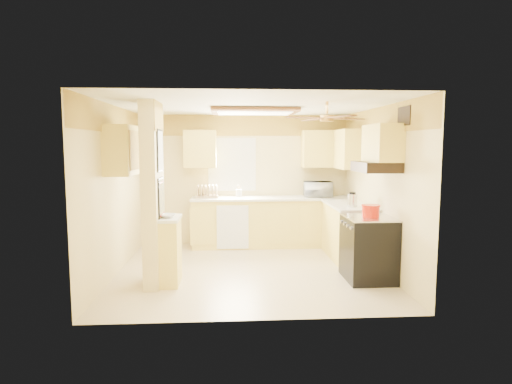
{
  "coord_description": "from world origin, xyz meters",
  "views": [
    {
      "loc": [
        -0.31,
        -6.41,
        1.92
      ],
      "look_at": [
        0.12,
        0.35,
        1.18
      ],
      "focal_mm": 30.0,
      "sensor_mm": 36.0,
      "label": 1
    }
  ],
  "objects": [
    {
      "name": "stove",
      "position": [
        1.67,
        -0.55,
        0.46
      ],
      "size": [
        0.68,
        0.77,
        0.92
      ],
      "color": "black",
      "rests_on": "floor"
    },
    {
      "name": "dishwasher_panel",
      "position": [
        -0.25,
        1.29,
        0.43
      ],
      "size": [
        0.58,
        0.02,
        0.8
      ],
      "primitive_type": "cube",
      "color": "white",
      "rests_on": "lower_cabinets_back"
    },
    {
      "name": "lower_cabinets_back",
      "position": [
        0.5,
        1.6,
        0.45
      ],
      "size": [
        3.0,
        0.6,
        0.9
      ],
      "primitive_type": "cube",
      "color": "#F4E064",
      "rests_on": "floor"
    },
    {
      "name": "wall_back",
      "position": [
        0.0,
        1.9,
        1.25
      ],
      "size": [
        4.0,
        0.0,
        4.0
      ],
      "primitive_type": "plane",
      "rotation": [
        1.57,
        0.0,
        0.0
      ],
      "color": "beige",
      "rests_on": "floor"
    },
    {
      "name": "upper_cab_back_left",
      "position": [
        -0.85,
        1.72,
        1.85
      ],
      "size": [
        0.6,
        0.35,
        0.7
      ],
      "primitive_type": "cube",
      "color": "#F4E064",
      "rests_on": "wall_back"
    },
    {
      "name": "ledge_top",
      "position": [
        -1.13,
        -0.55,
        0.92
      ],
      "size": [
        0.28,
        0.58,
        0.04
      ],
      "primitive_type": "cube",
      "color": "silver",
      "rests_on": "partition_ledge"
    },
    {
      "name": "window",
      "position": [
        -0.25,
        1.89,
        1.55
      ],
      "size": [
        0.92,
        0.02,
        1.02
      ],
      "color": "white",
      "rests_on": "wall_back"
    },
    {
      "name": "poster_nashville",
      "position": [
        -1.24,
        -0.55,
        1.2
      ],
      "size": [
        0.02,
        0.42,
        0.57
      ],
      "color": "black",
      "rests_on": "partition_column"
    },
    {
      "name": "upper_cab_over_stove",
      "position": [
        1.82,
        -0.55,
        1.95
      ],
      "size": [
        0.35,
        0.76,
        0.52
      ],
      "primitive_type": "cube",
      "color": "#F4E064",
      "rests_on": "wall_right"
    },
    {
      "name": "wall_left",
      "position": [
        -2.0,
        0.0,
        1.25
      ],
      "size": [
        0.0,
        3.8,
        3.8
      ],
      "primitive_type": "plane",
      "rotation": [
        1.57,
        0.0,
        1.57
      ],
      "color": "beige",
      "rests_on": "floor"
    },
    {
      "name": "range_hood",
      "position": [
        1.74,
        -0.55,
        1.62
      ],
      "size": [
        0.5,
        0.76,
        0.14
      ],
      "primitive_type": "cube",
      "color": "black",
      "rests_on": "upper_cab_over_stove"
    },
    {
      "name": "floor",
      "position": [
        0.0,
        0.0,
        0.0
      ],
      "size": [
        4.0,
        4.0,
        0.0
      ],
      "primitive_type": "plane",
      "color": "beige",
      "rests_on": "ground"
    },
    {
      "name": "kettle",
      "position": [
        1.66,
        0.25,
        1.05
      ],
      "size": [
        0.15,
        0.15,
        0.24
      ],
      "color": "silver",
      "rests_on": "countertop_right"
    },
    {
      "name": "upper_cab_left_wall",
      "position": [
        -1.82,
        -0.25,
        1.85
      ],
      "size": [
        0.35,
        0.75,
        0.7
      ],
      "primitive_type": "cube",
      "color": "#F4E064",
      "rests_on": "wall_left"
    },
    {
      "name": "countertop_back",
      "position": [
        0.5,
        1.59,
        0.92
      ],
      "size": [
        3.04,
        0.64,
        0.04
      ],
      "primitive_type": "cube",
      "color": "silver",
      "rests_on": "lower_cabinets_back"
    },
    {
      "name": "microwave",
      "position": [
        1.39,
        1.62,
        1.08
      ],
      "size": [
        0.54,
        0.39,
        0.29
      ],
      "primitive_type": "imported",
      "rotation": [
        0.0,
        0.0,
        3.08
      ],
      "color": "white",
      "rests_on": "countertop_back"
    },
    {
      "name": "ceiling_light_panel",
      "position": [
        0.1,
        0.5,
        2.46
      ],
      "size": [
        1.35,
        0.95,
        0.06
      ],
      "color": "brown",
      "rests_on": "ceiling"
    },
    {
      "name": "countertop_right",
      "position": [
        1.69,
        0.6,
        0.92
      ],
      "size": [
        0.64,
        1.44,
        0.04
      ],
      "primitive_type": "cube",
      "color": "silver",
      "rests_on": "lower_cabinets_right"
    },
    {
      "name": "upper_cab_right",
      "position": [
        1.82,
        1.25,
        1.85
      ],
      "size": [
        0.35,
        1.0,
        0.7
      ],
      "primitive_type": "cube",
      "color": "#F4E064",
      "rests_on": "wall_right"
    },
    {
      "name": "dish_rack",
      "position": [
        -0.73,
        1.64,
        1.02
      ],
      "size": [
        0.42,
        0.33,
        0.23
      ],
      "color": "tan",
      "rests_on": "countertop_back"
    },
    {
      "name": "wall_front",
      "position": [
        0.0,
        -1.9,
        1.25
      ],
      "size": [
        4.0,
        0.0,
        4.0
      ],
      "primitive_type": "plane",
      "rotation": [
        -1.57,
        0.0,
        0.0
      ],
      "color": "beige",
      "rests_on": "floor"
    },
    {
      "name": "lower_cabinets_right",
      "position": [
        1.7,
        0.6,
        0.45
      ],
      "size": [
        0.6,
        1.4,
        0.9
      ],
      "primitive_type": "cube",
      "color": "#F4E064",
      "rests_on": "floor"
    },
    {
      "name": "vent_grate",
      "position": [
        1.98,
        -0.9,
        2.3
      ],
      "size": [
        0.02,
        0.4,
        0.25
      ],
      "primitive_type": "cube",
      "color": "black",
      "rests_on": "wall_right"
    },
    {
      "name": "ceiling_fan",
      "position": [
        1.0,
        -0.7,
        2.29
      ],
      "size": [
        1.15,
        1.15,
        0.26
      ],
      "color": "gold",
      "rests_on": "ceiling"
    },
    {
      "name": "bowl",
      "position": [
        -1.15,
        -0.61,
        0.97
      ],
      "size": [
        0.26,
        0.26,
        0.05
      ],
      "primitive_type": "imported",
      "rotation": [
        0.0,
        0.0,
        -0.3
      ],
      "color": "white",
      "rests_on": "ledge_top"
    },
    {
      "name": "utensil_crock",
      "position": [
        -0.12,
        1.72,
        1.01
      ],
      "size": [
        0.11,
        0.11,
        0.22
      ],
      "color": "white",
      "rests_on": "countertop_back"
    },
    {
      "name": "partition_column",
      "position": [
        -1.35,
        -0.55,
        1.25
      ],
      "size": [
        0.2,
        0.7,
        2.5
      ],
      "primitive_type": "cube",
      "color": "beige",
      "rests_on": "floor"
    },
    {
      "name": "upper_cab_back_right",
      "position": [
        1.55,
        1.72,
        1.85
      ],
      "size": [
        0.9,
        0.35,
        0.7
      ],
      "primitive_type": "cube",
      "color": "#F4E064",
      "rests_on": "wall_back"
    },
    {
      "name": "partition_ledge",
      "position": [
        -1.13,
        -0.55,
        0.45
      ],
      "size": [
        0.25,
        0.55,
        0.9
      ],
      "primitive_type": "cube",
      "color": "#F4E064",
      "rests_on": "floor"
    },
    {
      "name": "dutch_oven",
      "position": [
        1.68,
        -0.57,
        1.0
      ],
      "size": [
        0.26,
        0.26,
        0.17
      ],
      "color": "red",
      "rests_on": "stove"
    },
    {
      "name": "ceiling",
      "position": [
        0.0,
        0.0,
        2.5
      ],
      "size": [
        4.0,
        4.0,
        0.0
      ],
      "primitive_type": "plane",
      "rotation": [
        3.14,
        0.0,
        0.0
      ],
      "color": "white",
      "rests_on": "wall_back"
    },
    {
      "name": "wallpaper_border",
      "position": [
        0.0,
        1.88,
        2.3
      ],
      "size": [
        4.0,
        0.02,
        0.4
      ],
      "primitive_type": "cube",
      "color": "#FFDC4B",
      "rests_on": "wall_back"
    },
    {
      "name": "wall_right",
      "position": [
        2.0,
        0.0,
        1.25
      ],
      "size": [
        0.0,
        3.8,
        3.8
      ],
      "primitive_type": "plane",
      "rotation": [
        1.57,
        0.0,
        -1.57
      ],
      "color": "beige",
      "rests_on": "floor"
    },
    {
      "name": "poster_menu",
      "position": [
        -1.24,
        -0.55,
        1.85
      ],
      "size": [
        0.02,
        0.42,
        0.57
      ],
      "color": "black",
      "rests_on": "partition_column"
    }
  ]
}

